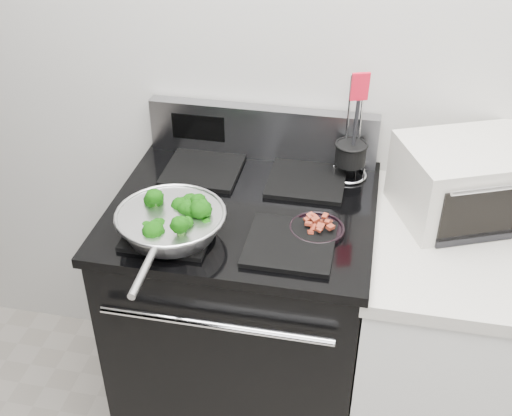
% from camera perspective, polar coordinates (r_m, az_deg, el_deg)
% --- Properties ---
extents(back_wall, '(4.00, 0.02, 2.70)m').
position_cam_1_polar(back_wall, '(2.02, 9.49, 14.16)').
color(back_wall, '#BCB9B2').
rests_on(back_wall, ground).
extents(gas_range, '(0.79, 0.69, 1.13)m').
position_cam_1_polar(gas_range, '(2.22, -1.00, -9.63)').
color(gas_range, black).
rests_on(gas_range, floor).
extents(counter, '(0.62, 0.68, 0.92)m').
position_cam_1_polar(counter, '(2.23, 16.84, -12.20)').
color(counter, white).
rests_on(counter, floor).
extents(skillet, '(0.31, 0.49, 0.07)m').
position_cam_1_polar(skillet, '(1.78, -7.58, -1.25)').
color(skillet, silver).
rests_on(skillet, gas_range).
extents(broccoli_pile, '(0.24, 0.24, 0.08)m').
position_cam_1_polar(broccoli_pile, '(1.78, -7.60, -0.73)').
color(broccoli_pile, black).
rests_on(broccoli_pile, skillet).
extents(bacon_plate, '(0.16, 0.16, 0.04)m').
position_cam_1_polar(bacon_plate, '(1.82, 5.43, -1.59)').
color(bacon_plate, black).
rests_on(bacon_plate, gas_range).
extents(utensil_holder, '(0.12, 0.12, 0.36)m').
position_cam_1_polar(utensil_holder, '(2.06, 8.37, 4.34)').
color(utensil_holder, silver).
rests_on(utensil_holder, gas_range).
extents(toaster_oven, '(0.48, 0.43, 0.23)m').
position_cam_1_polar(toaster_oven, '(1.99, 18.40, 2.29)').
color(toaster_oven, silver).
rests_on(toaster_oven, counter).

